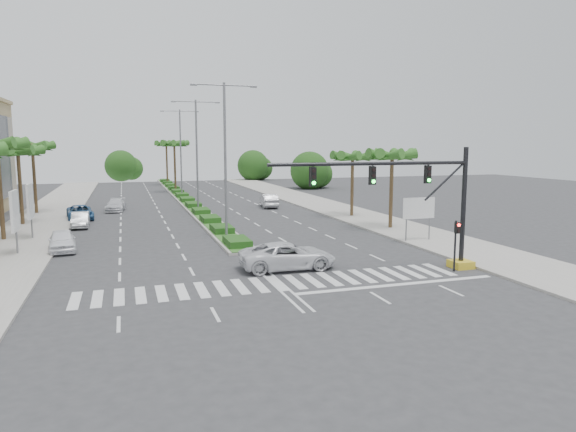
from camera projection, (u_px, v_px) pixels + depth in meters
name	position (u px, v px, depth m)	size (l,w,h in m)	color
ground	(277.00, 284.00, 27.29)	(160.00, 160.00, 0.00)	#333335
footpath_right	(367.00, 218.00, 50.74)	(6.00, 120.00, 0.15)	gray
footpath_left	(27.00, 235.00, 41.55)	(6.00, 120.00, 0.15)	gray
median	(183.00, 198.00, 69.72)	(2.20, 75.00, 0.20)	gray
median_grass	(183.00, 197.00, 69.70)	(1.80, 75.00, 0.04)	#336221
signal_gantry	(431.00, 212.00, 29.61)	(12.60, 1.20, 7.20)	gold
pedestrian_signal	(456.00, 237.00, 29.57)	(0.28, 0.36, 3.00)	black
direction_sign	(419.00, 210.00, 38.57)	(2.70, 0.11, 3.40)	slate
billboard_near	(15.00, 211.00, 33.82)	(0.18, 2.10, 4.35)	slate
billboard_far	(30.00, 202.00, 39.48)	(0.18, 2.10, 4.35)	slate
palm_left_far	(18.00, 154.00, 45.93)	(4.57, 4.68, 7.35)	brown
palm_left_end	(32.00, 149.00, 53.42)	(4.57, 4.68, 7.75)	brown
palm_right_near	(392.00, 158.00, 44.02)	(4.57, 4.68, 7.05)	brown
palm_right_far	(353.00, 159.00, 51.60)	(4.57, 4.68, 6.75)	brown
palm_median_a	(174.00, 146.00, 78.17)	(4.57, 4.68, 8.05)	brown
palm_median_b	(166.00, 145.00, 92.32)	(4.57, 4.68, 8.05)	brown
streetlight_near	(225.00, 151.00, 39.55)	(5.10, 0.25, 12.00)	slate
streetlight_mid	(197.00, 149.00, 54.64)	(5.10, 0.25, 12.00)	slate
streetlight_far	(181.00, 148.00, 69.73)	(5.10, 0.25, 12.00)	slate
car_parked_a	(62.00, 241.00, 35.49)	(1.74, 4.32, 1.47)	white
car_parked_b	(80.00, 220.00, 45.67)	(1.43, 4.11, 1.35)	#B6B7BB
car_parked_c	(80.00, 212.00, 50.52)	(2.32, 5.03, 1.40)	#2E5D8F
car_parked_d	(116.00, 205.00, 56.83)	(1.87, 4.60, 1.33)	silver
car_crossing	(288.00, 256.00, 30.41)	(2.64, 5.73, 1.59)	silver
car_right	(269.00, 201.00, 60.34)	(1.66, 4.75, 1.57)	#B4B3B8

